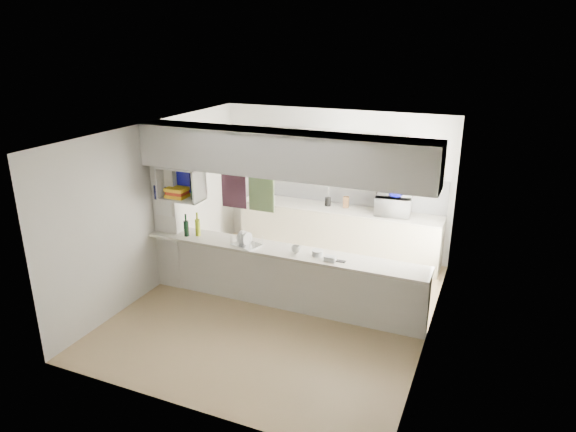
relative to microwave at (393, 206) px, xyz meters
The scene contains 16 objects.
floor 2.63m from the microwave, 118.45° to the right, with size 4.80×4.80×0.00m, color tan.
ceiling 2.84m from the microwave, 118.45° to the right, with size 4.80×4.80×0.00m, color white.
wall_back 1.20m from the microwave, 165.63° to the left, with size 4.20×4.20×0.00m, color silver.
wall_left 3.87m from the microwave, 146.97° to the right, with size 4.80×4.80×0.00m, color silver.
wall_right 2.33m from the microwave, 65.55° to the right, with size 4.80×4.80×0.00m, color silver.
servery_partition 2.55m from the microwave, 121.97° to the right, with size 4.20×0.50×2.60m.
cubby_shelf 3.53m from the microwave, 141.30° to the right, with size 0.65×0.35×0.50m.
kitchen_run 1.02m from the microwave, behind, with size 3.60×0.63×2.24m.
microwave is the anchor object (origin of this frame).
bowl 0.20m from the microwave, 37.91° to the right, with size 0.23×0.23×0.06m, color #0C0C89.
dish_rack 2.73m from the microwave, 127.59° to the right, with size 0.46×0.39×0.21m.
cup 2.34m from the microwave, 112.44° to the right, with size 0.13×0.13×0.10m, color white.
wine_bottles 3.36m from the microwave, 140.26° to the right, with size 0.23×0.16×0.37m.
plastic_tubs 2.21m from the microwave, 102.99° to the right, with size 0.50×0.23×0.08m.
utensil_jar 1.18m from the microwave, behind, with size 0.11×0.11×0.15m, color black.
knife_block 0.85m from the microwave, behind, with size 0.10×0.08×0.20m, color brown.
Camera 1 is at (2.72, -6.14, 3.77)m, focal length 32.00 mm.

